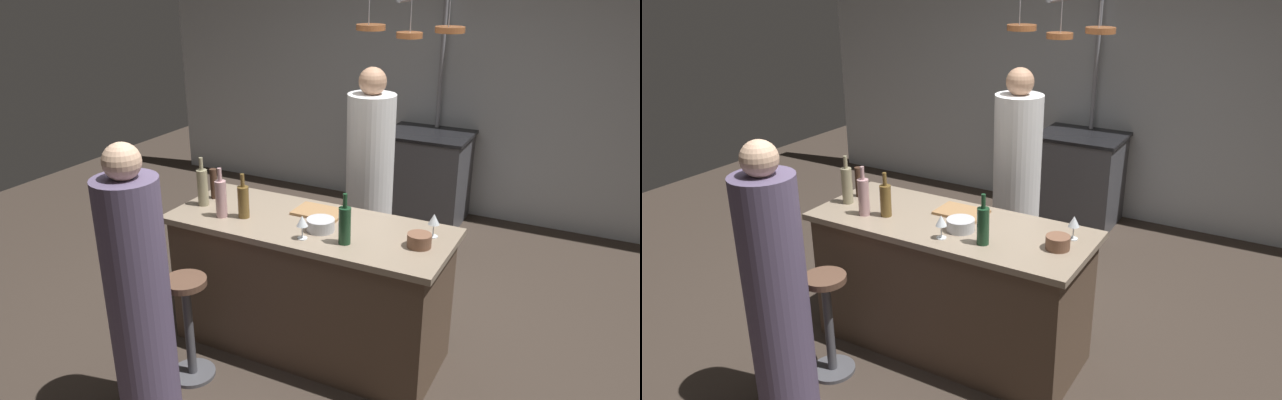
{
  "view_description": "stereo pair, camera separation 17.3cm",
  "coord_description": "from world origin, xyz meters",
  "views": [
    {
      "loc": [
        1.64,
        -3.04,
        2.41
      ],
      "look_at": [
        0.0,
        0.15,
        1.0
      ],
      "focal_mm": 33.88,
      "sensor_mm": 36.0,
      "label": 1
    },
    {
      "loc": [
        1.79,
        -2.95,
        2.41
      ],
      "look_at": [
        0.0,
        0.15,
        1.0
      ],
      "focal_mm": 33.88,
      "sensor_mm": 36.0,
      "label": 2
    }
  ],
  "objects": [
    {
      "name": "cutting_board",
      "position": [
        -0.01,
        0.16,
        0.91
      ],
      "size": [
        0.32,
        0.22,
        0.02
      ],
      "primitive_type": "cube",
      "color": "#997047",
      "rests_on": "kitchen_island"
    },
    {
      "name": "chef",
      "position": [
        -0.02,
        1.03,
        0.8
      ],
      "size": [
        0.36,
        0.36,
        1.72
      ],
      "color": "white",
      "rests_on": "ground_plane"
    },
    {
      "name": "wine_bottle_amber",
      "position": [
        -0.41,
        -0.11,
        1.01
      ],
      "size": [
        0.07,
        0.07,
        0.29
      ],
      "color": "brown",
      "rests_on": "kitchen_island"
    },
    {
      "name": "back_wall",
      "position": [
        0.0,
        2.85,
        1.3
      ],
      "size": [
        6.4,
        0.16,
        2.6
      ],
      "primitive_type": "cube",
      "color": "#B2B7BC",
      "rests_on": "ground_plane"
    },
    {
      "name": "mixing_bowl_wooden",
      "position": [
        0.72,
        -0.01,
        0.94
      ],
      "size": [
        0.14,
        0.14,
        0.08
      ],
      "primitive_type": "cylinder",
      "color": "brown",
      "rests_on": "kitchen_island"
    },
    {
      "name": "wine_bottle_white",
      "position": [
        -0.77,
        -0.06,
        1.03
      ],
      "size": [
        0.07,
        0.07,
        0.33
      ],
      "color": "gray",
      "rests_on": "kitchen_island"
    },
    {
      "name": "wine_bottle_green",
      "position": [
        0.32,
        -0.17,
        1.02
      ],
      "size": [
        0.07,
        0.07,
        0.31
      ],
      "color": "#193D23",
      "rests_on": "kitchen_island"
    },
    {
      "name": "stove_range",
      "position": [
        0.0,
        2.45,
        0.45
      ],
      "size": [
        0.8,
        0.64,
        0.89
      ],
      "color": "#47474C",
      "rests_on": "ground_plane"
    },
    {
      "name": "bar_stool_left",
      "position": [
        -0.5,
        -0.62,
        0.38
      ],
      "size": [
        0.28,
        0.28,
        0.68
      ],
      "color": "#4C4C51",
      "rests_on": "ground_plane"
    },
    {
      "name": "guest_left",
      "position": [
        -0.5,
        -0.99,
        0.74
      ],
      "size": [
        0.34,
        0.34,
        1.6
      ],
      "color": "#594C6B",
      "rests_on": "ground_plane"
    },
    {
      "name": "wine_glass_by_chef",
      "position": [
        0.75,
        0.15,
        1.01
      ],
      "size": [
        0.07,
        0.07,
        0.15
      ],
      "color": "silver",
      "rests_on": "kitchen_island"
    },
    {
      "name": "ground_plane",
      "position": [
        0.0,
        0.0,
        0.0
      ],
      "size": [
        9.0,
        9.0,
        0.0
      ],
      "primitive_type": "plane",
      "color": "#382D26"
    },
    {
      "name": "overhead_pot_rack",
      "position": [
        0.01,
        2.03,
        1.67
      ],
      "size": [
        0.88,
        1.29,
        2.17
      ],
      "color": "gray",
      "rests_on": "ground_plane"
    },
    {
      "name": "wine_bottle_rose",
      "position": [
        -0.54,
        -0.16,
        1.03
      ],
      "size": [
        0.07,
        0.07,
        0.32
      ],
      "color": "#B78C8E",
      "rests_on": "kitchen_island"
    },
    {
      "name": "wine_glass_near_right_guest",
      "position": [
        0.07,
        -0.22,
        1.01
      ],
      "size": [
        0.07,
        0.07,
        0.15
      ],
      "color": "silver",
      "rests_on": "kitchen_island"
    },
    {
      "name": "pepper_mill",
      "position": [
        -0.78,
        0.08,
        1.01
      ],
      "size": [
        0.05,
        0.05,
        0.21
      ],
      "primitive_type": "cylinder",
      "color": "#382319",
      "rests_on": "kitchen_island"
    },
    {
      "name": "kitchen_island",
      "position": [
        0.0,
        0.0,
        0.45
      ],
      "size": [
        1.8,
        0.72,
        0.9
      ],
      "color": "brown",
      "rests_on": "ground_plane"
    },
    {
      "name": "mixing_bowl_steel",
      "position": [
        0.12,
        -0.07,
        0.94
      ],
      "size": [
        0.17,
        0.17,
        0.07
      ],
      "primitive_type": "cylinder",
      "color": "#B7B7BC",
      "rests_on": "kitchen_island"
    }
  ]
}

